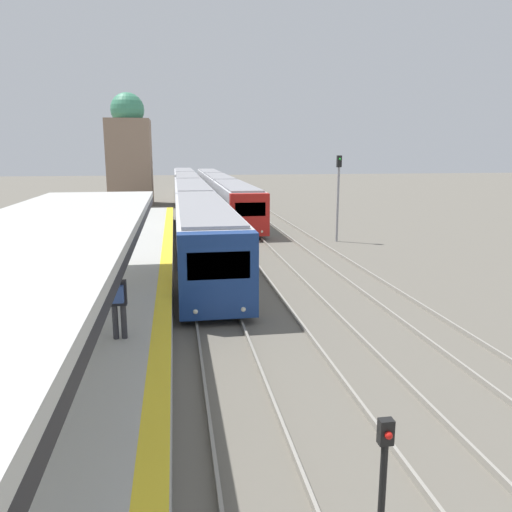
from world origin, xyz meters
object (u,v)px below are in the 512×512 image
Objects in this scene: train_near at (189,194)px; signal_mast_far at (338,188)px; train_far at (219,189)px; signal_post_near at (384,470)px; person_on_platform at (118,300)px.

train_near is 18.68m from signal_mast_far.
signal_mast_far is (5.26, -22.82, 1.59)m from train_far.
train_near is at bearing 117.36° from signal_mast_far.
train_far is (3.29, 6.28, -0.03)m from train_near.
signal_post_near is (1.44, -40.13, -0.53)m from train_near.
person_on_platform is at bearing -122.74° from signal_mast_far.
train_near reaches higher than person_on_platform.
train_near reaches higher than train_far.
signal_mast_far is at bearing -77.01° from train_far.
signal_post_near is 24.74m from signal_mast_far.
person_on_platform is 0.04× the size of train_far.
train_far reaches higher than person_on_platform.
train_far is at bearing 87.71° from signal_post_near.
signal_post_near is at bearing -55.97° from person_on_platform.
person_on_platform is 0.32× the size of signal_mast_far.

